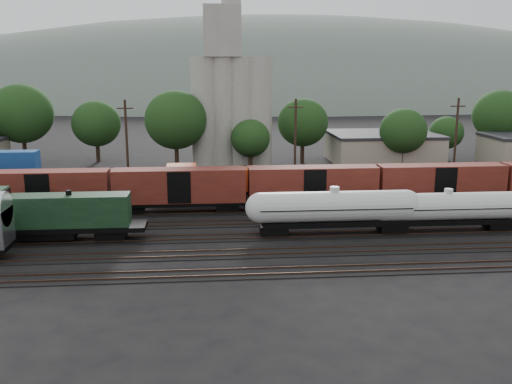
{
  "coord_description": "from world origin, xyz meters",
  "views": [
    {
      "loc": [
        -0.63,
        -59.16,
        16.76
      ],
      "look_at": [
        4.6,
        2.0,
        3.0
      ],
      "focal_mm": 40.0,
      "sensor_mm": 36.0,
      "label": 1
    }
  ],
  "objects": [
    {
      "name": "green_locomotive",
      "position": [
        -17.21,
        -5.0,
        2.83
      ],
      "size": [
        18.86,
        3.33,
        4.99
      ],
      "color": "black",
      "rests_on": "ground"
    },
    {
      "name": "boxcar_string",
      "position": [
        -11.61,
        5.0,
        3.12
      ],
      "size": [
        122.8,
        2.9,
        4.2
      ],
      "color": "black",
      "rests_on": "ground"
    },
    {
      "name": "ground",
      "position": [
        0.0,
        0.0,
        0.0
      ],
      "size": [
        600.0,
        600.0,
        0.0
      ],
      "primitive_type": "plane",
      "color": "black"
    },
    {
      "name": "industrial_sheds",
      "position": [
        6.63,
        35.25,
        2.56
      ],
      "size": [
        119.38,
        17.26,
        5.1
      ],
      "color": "#9E937F",
      "rests_on": "ground"
    },
    {
      "name": "distant_hills",
      "position": [
        23.92,
        260.0,
        -20.56
      ],
      "size": [
        860.0,
        286.0,
        130.0
      ],
      "color": "#59665B",
      "rests_on": "ground"
    },
    {
      "name": "tank_car_b",
      "position": [
        23.51,
        -5.0,
        2.53
      ],
      "size": [
        16.2,
        2.9,
        4.24
      ],
      "color": "silver",
      "rests_on": "ground"
    },
    {
      "name": "tree_band",
      "position": [
        -4.3,
        36.9,
        7.48
      ],
      "size": [
        164.57,
        22.75,
        13.87
      ],
      "color": "black",
      "rests_on": "ground"
    },
    {
      "name": "grain_silo",
      "position": [
        3.28,
        36.0,
        11.26
      ],
      "size": [
        13.4,
        5.0,
        29.0
      ],
      "color": "#A29F94",
      "rests_on": "ground"
    },
    {
      "name": "orange_locomotive",
      "position": [
        0.61,
        10.0,
        2.56
      ],
      "size": [
        17.99,
        3.0,
        4.5
      ],
      "color": "black",
      "rests_on": "ground"
    },
    {
      "name": "tank_car_a",
      "position": [
        11.81,
        -5.0,
        2.76
      ],
      "size": [
        17.75,
        3.18,
        4.65
      ],
      "color": "silver",
      "rests_on": "ground"
    },
    {
      "name": "tracks",
      "position": [
        0.0,
        0.0,
        0.05
      ],
      "size": [
        180.0,
        33.2,
        0.2
      ],
      "color": "black",
      "rests_on": "ground"
    },
    {
      "name": "utility_poles",
      "position": [
        0.0,
        22.0,
        6.21
      ],
      "size": [
        122.2,
        0.36,
        12.0
      ],
      "color": "black",
      "rests_on": "ground"
    },
    {
      "name": "container_wall",
      "position": [
        1.69,
        15.0,
        2.44
      ],
      "size": [
        178.4,
        2.6,
        5.8
      ],
      "color": "black",
      "rests_on": "ground"
    }
  ]
}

